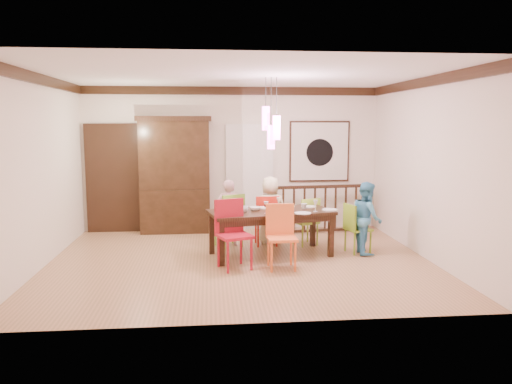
{
  "coord_description": "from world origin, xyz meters",
  "views": [
    {
      "loc": [
        -0.47,
        -7.68,
        2.16
      ],
      "look_at": [
        0.29,
        0.44,
        1.05
      ],
      "focal_mm": 35.0,
      "sensor_mm": 36.0,
      "label": 1
    }
  ],
  "objects": [
    {
      "name": "floor",
      "position": [
        0.0,
        0.0,
        0.0
      ],
      "size": [
        6.0,
        6.0,
        0.0
      ],
      "primitive_type": "plane",
      "color": "#9C754B",
      "rests_on": "ground"
    },
    {
      "name": "white_doorway",
      "position": [
        0.35,
        2.46,
        1.05
      ],
      "size": [
        0.97,
        0.05,
        2.22
      ],
      "primitive_type": "cube",
      "color": "silver",
      "rests_on": "wall_back"
    },
    {
      "name": "plate_far_mid",
      "position": [
        0.45,
        0.58,
        0.76
      ],
      "size": [
        0.26,
        0.26,
        0.01
      ],
      "primitive_type": "cylinder",
      "color": "white",
      "rests_on": "dining_table"
    },
    {
      "name": "cup_left",
      "position": [
        0.08,
        0.2,
        0.8
      ],
      "size": [
        0.15,
        0.15,
        0.11
      ],
      "primitive_type": "imported",
      "rotation": [
        0.0,
        0.0,
        -0.08
      ],
      "color": "silver",
      "rests_on": "dining_table"
    },
    {
      "name": "chair_far_left",
      "position": [
        -0.14,
        1.01,
        0.54
      ],
      "size": [
        0.57,
        0.57,
        0.95
      ],
      "rotation": [
        0.0,
        0.0,
        3.59
      ],
      "color": "#72AA2F",
      "rests_on": "floor"
    },
    {
      "name": "plate_far_right",
      "position": [
        1.22,
        0.64,
        0.76
      ],
      "size": [
        0.26,
        0.26,
        0.01
      ],
      "primitive_type": "cylinder",
      "color": "white",
      "rests_on": "dining_table"
    },
    {
      "name": "small_bowl",
      "position": [
        0.27,
        0.37,
        0.78
      ],
      "size": [
        0.23,
        0.23,
        0.06
      ],
      "primitive_type": "imported",
      "rotation": [
        0.0,
        0.0,
        -0.24
      ],
      "color": "white",
      "rests_on": "dining_table"
    },
    {
      "name": "wine_glass_a",
      "position": [
        -0.05,
        0.47,
        0.84
      ],
      "size": [
        0.08,
        0.08,
        0.19
      ],
      "primitive_type": null,
      "color": "#590C19",
      "rests_on": "dining_table"
    },
    {
      "name": "wine_glass_b",
      "position": [
        0.68,
        0.5,
        0.84
      ],
      "size": [
        0.08,
        0.08,
        0.19
      ],
      "primitive_type": null,
      "color": "silver",
      "rests_on": "dining_table"
    },
    {
      "name": "plate_near_mid",
      "position": [
        1.0,
        0.01,
        0.76
      ],
      "size": [
        0.26,
        0.26,
        0.01
      ],
      "primitive_type": "cylinder",
      "color": "white",
      "rests_on": "dining_table"
    },
    {
      "name": "napkin",
      "position": [
        0.5,
        0.02,
        0.76
      ],
      "size": [
        0.18,
        0.14,
        0.01
      ],
      "primitive_type": "cube",
      "color": "#D83359",
      "rests_on": "dining_table"
    },
    {
      "name": "wine_glass_c",
      "position": [
        0.42,
        0.08,
        0.84
      ],
      "size": [
        0.08,
        0.08,
        0.19
      ],
      "primitive_type": null,
      "color": "#590C19",
      "rests_on": "dining_table"
    },
    {
      "name": "chair_near_mid",
      "position": [
        0.59,
        -0.46,
        0.55
      ],
      "size": [
        0.44,
        0.44,
        0.96
      ],
      "rotation": [
        0.0,
        0.0,
        0.01
      ],
      "color": "orange",
      "rests_on": "floor"
    },
    {
      "name": "chair_far_right",
      "position": [
        1.24,
        1.0,
        0.49
      ],
      "size": [
        0.5,
        0.5,
        0.86
      ],
      "rotation": [
        0.0,
        0.0,
        3.53
      ],
      "color": "#9DC837",
      "rests_on": "floor"
    },
    {
      "name": "person_far_left",
      "position": [
        -0.14,
        1.11,
        0.59
      ],
      "size": [
        0.44,
        0.3,
        1.18
      ],
      "primitive_type": "imported",
      "rotation": [
        0.0,
        0.0,
        3.1
      ],
      "color": "#D3A1AA",
      "rests_on": "floor"
    },
    {
      "name": "plate_near_left",
      "position": [
        -0.11,
        0.08,
        0.76
      ],
      "size": [
        0.26,
        0.26,
        0.01
      ],
      "primitive_type": "cylinder",
      "color": "white",
      "rests_on": "dining_table"
    },
    {
      "name": "ceiling",
      "position": [
        0.0,
        0.0,
        2.9
      ],
      "size": [
        6.0,
        6.0,
        0.0
      ],
      "primitive_type": "plane",
      "rotation": [
        3.14,
        0.0,
        0.0
      ],
      "color": "white",
      "rests_on": "wall_back"
    },
    {
      "name": "cup_right",
      "position": [
        1.1,
        0.44,
        0.8
      ],
      "size": [
        0.12,
        0.12,
        0.09
      ],
      "primitive_type": "imported",
      "rotation": [
        0.0,
        0.0,
        -0.29
      ],
      "color": "silver",
      "rests_on": "dining_table"
    },
    {
      "name": "panel_door",
      "position": [
        -2.4,
        2.45,
        1.05
      ],
      "size": [
        1.04,
        0.07,
        2.24
      ],
      "primitive_type": "cube",
      "color": "black",
      "rests_on": "wall_back"
    },
    {
      "name": "china_hutch",
      "position": [
        -1.15,
        2.3,
        1.16
      ],
      "size": [
        1.46,
        0.46,
        2.32
      ],
      "color": "black",
      "rests_on": "floor"
    },
    {
      "name": "chair_near_left",
      "position": [
        -0.11,
        -0.39,
        0.59
      ],
      "size": [
        0.6,
        0.6,
        1.03
      ],
      "rotation": [
        0.0,
        0.0,
        0.36
      ],
      "color": "#A71222",
      "rests_on": "floor"
    },
    {
      "name": "balustrade",
      "position": [
        1.72,
        1.95,
        0.5
      ],
      "size": [
        2.04,
        0.28,
        0.96
      ],
      "rotation": [
        0.0,
        0.0,
        0.1
      ],
      "color": "black",
      "rests_on": "floor"
    },
    {
      "name": "serving_bowl",
      "position": [
        0.74,
        0.26,
        0.79
      ],
      "size": [
        0.42,
        0.42,
        0.08
      ],
      "primitive_type": "imported",
      "rotation": [
        0.0,
        0.0,
        -0.37
      ],
      "color": "#D0D23B",
      "rests_on": "dining_table"
    },
    {
      "name": "dining_table",
      "position": [
        0.52,
        0.32,
        0.66
      ],
      "size": [
        2.13,
        1.29,
        0.75
      ],
      "rotation": [
        0.0,
        0.0,
        0.2
      ],
      "color": "black",
      "rests_on": "floor"
    },
    {
      "name": "plate_far_left",
      "position": [
        -0.1,
        0.58,
        0.76
      ],
      "size": [
        0.26,
        0.26,
        0.01
      ],
      "primitive_type": "cylinder",
      "color": "white",
      "rests_on": "dining_table"
    },
    {
      "name": "wall_left",
      "position": [
        -3.0,
        0.0,
        1.45
      ],
      "size": [
        0.0,
        5.0,
        5.0
      ],
      "primitive_type": "plane",
      "rotation": [
        1.57,
        0.0,
        1.57
      ],
      "color": "silver",
      "rests_on": "floor"
    },
    {
      "name": "plate_end_right",
      "position": [
        1.51,
        0.28,
        0.76
      ],
      "size": [
        0.26,
        0.26,
        0.01
      ],
      "primitive_type": "cylinder",
      "color": "white",
      "rests_on": "dining_table"
    },
    {
      "name": "chair_end_right",
      "position": [
        2.02,
        0.36,
        0.48
      ],
      "size": [
        0.46,
        0.46,
        0.83
      ],
      "rotation": [
        0.0,
        0.0,
        1.82
      ],
      "color": "#729E1F",
      "rests_on": "floor"
    },
    {
      "name": "person_far_mid",
      "position": [
        0.62,
        1.17,
        0.61
      ],
      "size": [
        0.62,
        0.43,
        1.23
      ],
      "primitive_type": "imported",
      "rotation": [
        0.0,
        0.0,
        3.2
      ],
      "color": "beige",
      "rests_on": "floor"
    },
    {
      "name": "wall_back",
      "position": [
        0.0,
        2.5,
        1.45
      ],
      "size": [
        6.0,
        0.0,
        6.0
      ],
      "primitive_type": "plane",
      "rotation": [
        1.57,
        0.0,
        0.0
      ],
      "color": "silver",
      "rests_on": "floor"
    },
    {
      "name": "chair_far_mid",
      "position": [
        0.53,
        1.05,
        0.52
      ],
      "size": [
        0.42,
        0.42,
        0.91
      ],
      "rotation": [
        0.0,
        0.0,
        3.17
      ],
      "color": "red",
      "rests_on": "floor"
    },
    {
      "name": "wine_glass_d",
      "position": [
        1.24,
        0.17,
        0.84
      ],
      "size": [
        0.08,
        0.08,
        0.19
      ],
      "primitive_type": null,
      "color": "silver",
      "rests_on": "dining_table"
    },
    {
      "name": "wall_right",
      "position": [
        3.0,
        0.0,
        1.45
      ],
      "size": [
        0.0,
        5.0,
        5.0
      ],
      "primitive_type": "plane",
      "rotation": [
        1.57,
        0.0,
        -1.57
      ],
      "color": "silver",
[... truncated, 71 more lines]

